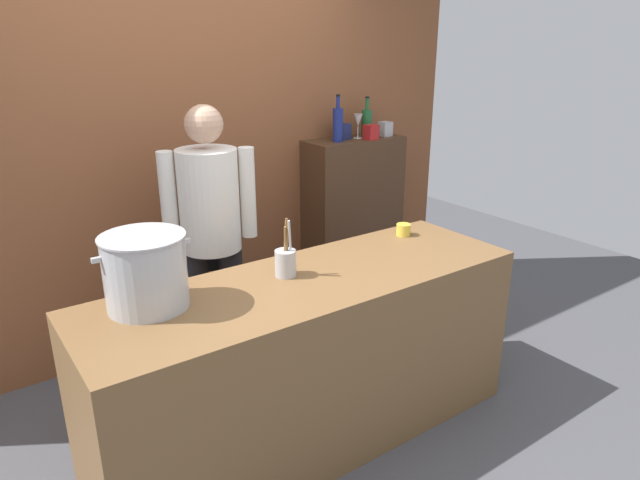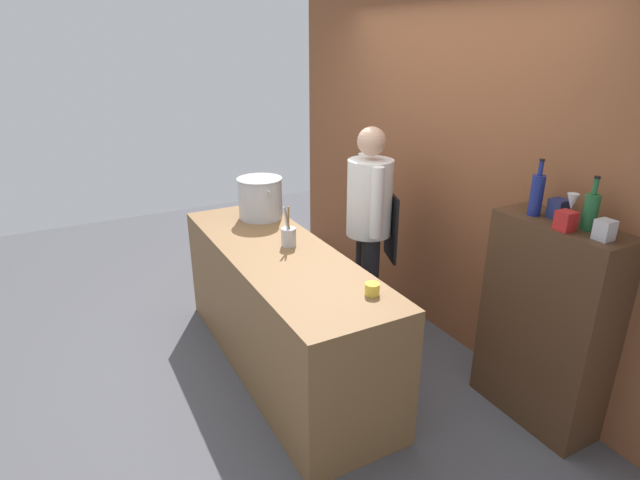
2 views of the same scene
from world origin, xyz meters
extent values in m
plane|color=#4C4C51|center=(0.00, 0.00, 0.00)|extent=(8.00, 8.00, 0.00)
cube|color=brown|center=(0.00, 1.40, 1.50)|extent=(4.40, 0.10, 3.00)
cube|color=brown|center=(0.00, 0.00, 0.45)|extent=(2.21, 0.70, 0.90)
cube|color=#472D1C|center=(1.23, 1.19, 0.65)|extent=(0.76, 0.32, 1.29)
cylinder|color=black|center=(-0.04, 0.76, 0.42)|extent=(0.14, 0.14, 0.84)
cylinder|color=black|center=(-0.23, 0.83, 0.42)|extent=(0.14, 0.14, 0.84)
cylinder|color=white|center=(-0.13, 0.80, 1.13)|extent=(0.34, 0.34, 0.58)
cube|color=black|center=(-0.07, 0.97, 0.89)|extent=(0.29, 0.12, 0.52)
cylinder|color=white|center=(0.07, 0.72, 1.16)|extent=(0.09, 0.09, 0.52)
cylinder|color=white|center=(-0.34, 0.87, 1.16)|extent=(0.09, 0.09, 0.52)
sphere|color=tan|center=(-0.13, 0.80, 1.55)|extent=(0.21, 0.21, 0.21)
cylinder|color=#B7BABF|center=(-0.73, 0.16, 1.06)|extent=(0.35, 0.35, 0.32)
cylinder|color=#B7BABF|center=(-0.73, 0.16, 1.22)|extent=(0.36, 0.36, 0.01)
cube|color=#B7BABF|center=(-0.92, 0.16, 1.16)|extent=(0.04, 0.02, 0.02)
cube|color=#B7BABF|center=(-0.54, 0.16, 1.16)|extent=(0.04, 0.02, 0.02)
cylinder|color=#B7BABF|center=(-0.07, 0.10, 0.97)|extent=(0.10, 0.10, 0.13)
cylinder|color=#B7BABF|center=(-0.05, 0.08, 1.06)|extent=(0.04, 0.04, 0.27)
cylinder|color=olive|center=(-0.07, 0.10, 1.04)|extent=(0.03, 0.04, 0.24)
cylinder|color=olive|center=(-0.06, 0.09, 1.06)|extent=(0.02, 0.07, 0.27)
cylinder|color=olive|center=(-0.07, 0.10, 1.06)|extent=(0.03, 0.01, 0.27)
cylinder|color=yellow|center=(0.81, 0.20, 0.93)|extent=(0.08, 0.08, 0.07)
cylinder|color=#1E592D|center=(1.35, 1.20, 1.39)|extent=(0.08, 0.08, 0.20)
cylinder|color=#1E592D|center=(1.35, 1.20, 1.53)|extent=(0.03, 0.03, 0.09)
cylinder|color=black|center=(1.35, 1.20, 1.58)|extent=(0.03, 0.03, 0.01)
cylinder|color=navy|center=(1.04, 1.15, 1.41)|extent=(0.07, 0.07, 0.24)
cylinder|color=navy|center=(1.04, 1.15, 1.57)|extent=(0.03, 0.03, 0.08)
cylinder|color=black|center=(1.04, 1.15, 1.61)|extent=(0.03, 0.03, 0.01)
cylinder|color=silver|center=(1.25, 1.18, 1.29)|extent=(0.06, 0.06, 0.01)
cylinder|color=silver|center=(1.25, 1.18, 1.34)|extent=(0.01, 0.01, 0.08)
cone|color=silver|center=(1.25, 1.18, 1.42)|extent=(0.06, 0.06, 0.09)
cube|color=red|center=(1.30, 1.09, 1.34)|extent=(0.09, 0.09, 0.11)
cube|color=navy|center=(1.15, 1.23, 1.35)|extent=(0.09, 0.09, 0.11)
cube|color=#B2B2B7|center=(1.49, 1.14, 1.34)|extent=(0.08, 0.08, 0.11)
camera|label=1|loc=(-1.41, -2.07, 1.99)|focal=31.86mm
camera|label=2|loc=(2.95, -1.27, 2.25)|focal=28.87mm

